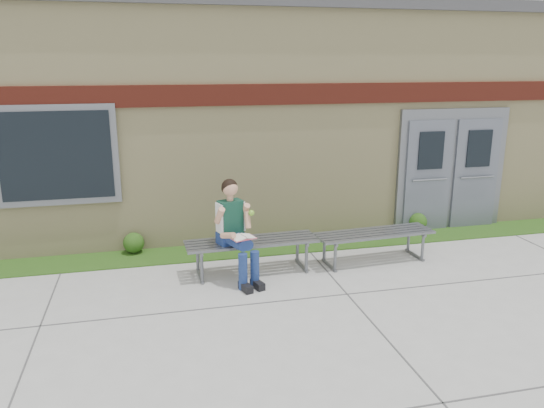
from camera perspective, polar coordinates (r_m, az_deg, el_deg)
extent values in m
plane|color=#9E9E99|center=(6.84, 1.63, -12.20)|extent=(80.00, 80.00, 0.00)
cube|color=#204512|center=(9.17, -2.56, -4.87)|extent=(16.00, 0.80, 0.02)
cube|color=beige|center=(12.03, -5.76, 9.59)|extent=(16.00, 6.00, 4.00)
cube|color=#3F3F42|center=(12.01, -6.04, 19.61)|extent=(16.20, 6.20, 0.20)
cube|color=maroon|center=(9.00, -3.21, 11.65)|extent=(16.00, 0.06, 0.35)
cube|color=slate|center=(9.06, -22.20, 4.85)|extent=(1.90, 0.08, 1.60)
cube|color=black|center=(9.02, -22.23, 4.80)|extent=(1.70, 0.04, 1.40)
cube|color=slate|center=(10.64, 18.69, 3.52)|extent=(2.20, 0.08, 2.30)
cube|color=slate|center=(10.36, 16.43, 2.85)|extent=(0.92, 0.06, 2.10)
cube|color=slate|center=(10.88, 21.03, 3.02)|extent=(0.92, 0.06, 2.10)
cube|color=slate|center=(8.05, -2.18, -4.04)|extent=(2.02, 0.63, 0.04)
cube|color=slate|center=(8.04, -7.81, -6.27)|extent=(0.07, 0.56, 0.46)
cube|color=slate|center=(8.32, 3.28, -5.39)|extent=(0.07, 0.56, 0.46)
cube|color=slate|center=(8.64, 10.96, -3.09)|extent=(1.96, 0.67, 0.04)
cube|color=slate|center=(8.45, 6.08, -5.19)|extent=(0.08, 0.54, 0.44)
cube|color=slate|center=(9.06, 15.33, -4.26)|extent=(0.08, 0.54, 0.44)
cube|color=navy|center=(7.91, -4.51, -3.62)|extent=(0.42, 0.35, 0.17)
cube|color=#0F392B|center=(7.79, -4.49, -1.36)|extent=(0.39, 0.31, 0.49)
sphere|color=tan|center=(7.67, -4.52, 1.67)|extent=(0.28, 0.28, 0.22)
sphere|color=black|center=(7.69, -4.60, 1.86)|extent=(0.29, 0.29, 0.23)
cylinder|color=navy|center=(7.63, -4.23, -4.16)|extent=(0.29, 0.47, 0.16)
cylinder|color=navy|center=(7.71, -2.95, -3.93)|extent=(0.29, 0.47, 0.16)
cylinder|color=navy|center=(7.55, -3.14, -7.27)|extent=(0.13, 0.13, 0.53)
cylinder|color=navy|center=(7.64, -1.86, -7.00)|extent=(0.13, 0.13, 0.53)
cube|color=black|center=(7.57, -2.85, -8.95)|extent=(0.19, 0.30, 0.11)
cube|color=black|center=(7.66, -1.57, -8.66)|extent=(0.19, 0.30, 0.11)
cylinder|color=tan|center=(7.63, -5.65, -1.24)|extent=(0.16, 0.26, 0.28)
cylinder|color=tan|center=(7.81, -2.97, -0.81)|extent=(0.16, 0.26, 0.28)
cube|color=white|center=(7.53, -3.15, -3.55)|extent=(0.39, 0.32, 0.02)
cube|color=#D04E65|center=(7.53, -3.15, -3.65)|extent=(0.39, 0.33, 0.01)
sphere|color=#7CBE32|center=(7.69, -2.23, -0.96)|extent=(0.09, 0.09, 0.09)
sphere|color=#204512|center=(9.21, -14.65, -4.06)|extent=(0.35, 0.35, 0.35)
sphere|color=#204512|center=(10.43, 15.41, -1.87)|extent=(0.34, 0.34, 0.34)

